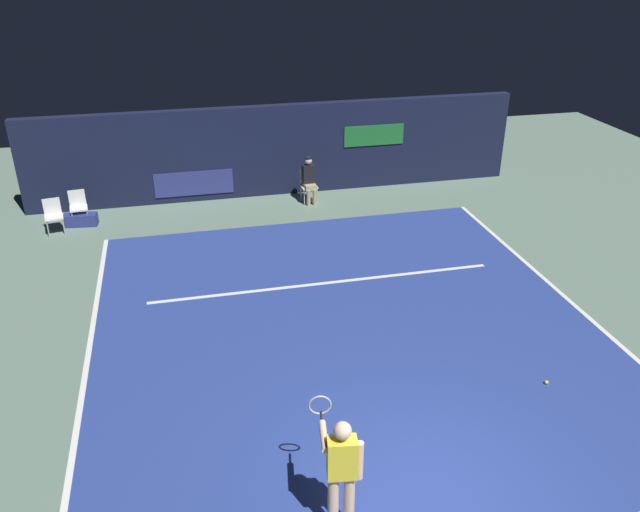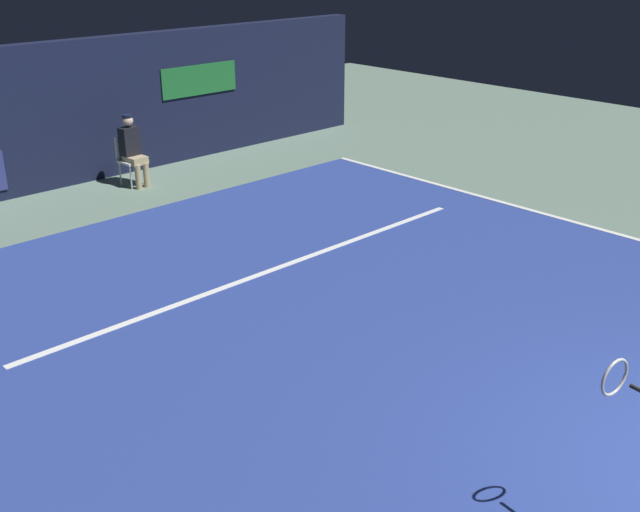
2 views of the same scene
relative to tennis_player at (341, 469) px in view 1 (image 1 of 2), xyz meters
name	(u,v)px [view 1 (image 1 of 2)]	position (x,y,z in m)	size (l,w,h in m)	color
ground_plane	(346,329)	(1.30, 4.46, -0.99)	(28.51, 28.51, 0.00)	slate
court_surface	(346,328)	(1.30, 4.46, -0.98)	(9.68, 10.48, 0.01)	navy
line_sideline_left	(568,299)	(6.09, 4.46, -0.97)	(0.10, 10.48, 0.01)	white
line_sideline_right	(87,361)	(-3.49, 4.46, -0.97)	(0.10, 10.48, 0.01)	white
line_service	(324,283)	(1.30, 6.29, -0.97)	(7.55, 0.10, 0.01)	white
back_wall	(278,150)	(1.30, 12.02, 0.31)	(14.08, 0.33, 2.60)	#141933
tennis_player	(341,469)	(0.00, 0.00, 0.00)	(0.51, 0.99, 1.73)	beige
line_judge_on_chair	(309,179)	(2.00, 11.07, -0.30)	(0.47, 0.55, 1.32)	white
courtside_chair_near	(78,205)	(-4.21, 11.00, -0.49)	(0.49, 0.47, 0.88)	white
courtside_chair_far	(53,214)	(-4.76, 10.52, -0.49)	(0.50, 0.48, 0.88)	white
tennis_ball	(546,382)	(4.14, 2.02, -0.94)	(0.07, 0.07, 0.07)	#CCE033
equipment_bag	(81,220)	(-4.18, 10.81, -0.83)	(0.84, 0.32, 0.32)	navy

